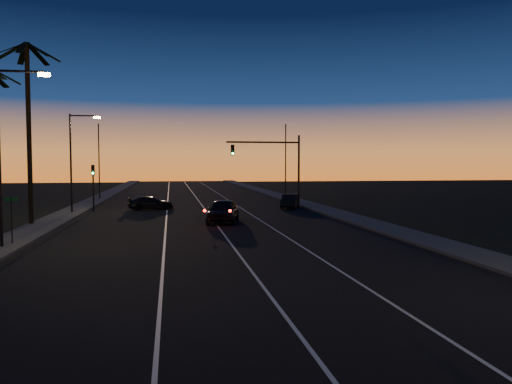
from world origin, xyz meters
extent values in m
cube|color=black|center=(0.00, 30.00, 0.01)|extent=(20.00, 170.00, 0.01)
cube|color=#3A3937|center=(-11.20, 30.00, 0.08)|extent=(2.40, 170.00, 0.16)
cube|color=#3A3937|center=(11.20, 30.00, 0.08)|extent=(2.40, 170.00, 0.16)
cube|color=silver|center=(-3.00, 30.00, 0.02)|extent=(0.12, 160.00, 0.01)
cube|color=silver|center=(0.50, 30.00, 0.02)|extent=(0.12, 160.00, 0.01)
cube|color=silver|center=(4.00, 30.00, 0.02)|extent=(0.12, 160.00, 0.01)
cube|color=black|center=(-12.17, 24.26, 9.44)|extent=(2.18, 0.92, 1.18)
cylinder|color=black|center=(-12.20, 30.00, 6.25)|extent=(0.32, 0.32, 12.50)
cube|color=black|center=(-11.17, 30.26, 11.94)|extent=(2.18, 0.92, 1.18)
cube|color=black|center=(-11.76, 30.97, 11.94)|extent=(1.25, 2.12, 1.18)
cube|color=black|center=(-12.68, 30.94, 11.94)|extent=(1.34, 2.09, 1.18)
cube|color=black|center=(-13.24, 30.21, 11.94)|extent=(2.18, 0.82, 1.18)
cube|color=black|center=(-13.01, 29.32, 11.94)|extent=(1.90, 1.69, 1.18)
cube|color=black|center=(-12.17, 28.94, 11.94)|extent=(0.45, 2.16, 1.18)
cube|color=black|center=(-11.35, 29.36, 11.94)|extent=(1.95, 1.61, 1.18)
cylinder|color=black|center=(-9.90, 20.00, 8.85)|extent=(2.20, 0.12, 0.12)
cube|color=#FFD566|center=(-8.80, 20.00, 8.72)|extent=(0.55, 0.26, 0.16)
cylinder|color=black|center=(-11.00, 38.00, 4.25)|extent=(0.16, 0.16, 8.50)
cylinder|color=black|center=(-9.90, 38.00, 8.35)|extent=(2.20, 0.12, 0.12)
cube|color=#FFD566|center=(-8.80, 38.00, 8.22)|extent=(0.55, 0.26, 0.16)
cylinder|color=black|center=(-10.80, 21.00, 1.30)|extent=(0.06, 0.06, 2.60)
cube|color=#0D5221|center=(-10.80, 21.00, 2.45)|extent=(0.70, 0.03, 0.20)
cylinder|color=black|center=(9.50, 40.00, 3.50)|extent=(0.20, 0.20, 7.00)
cylinder|color=black|center=(6.00, 40.00, 6.30)|extent=(7.00, 0.16, 0.16)
cube|color=black|center=(3.10, 40.00, 5.55)|extent=(0.32, 0.28, 1.00)
sphere|color=black|center=(3.10, 39.83, 5.87)|extent=(0.20, 0.20, 0.20)
sphere|color=black|center=(3.10, 39.83, 5.55)|extent=(0.20, 0.20, 0.20)
sphere|color=#14FF59|center=(3.10, 39.83, 5.23)|extent=(0.20, 0.20, 0.20)
cylinder|color=black|center=(-9.50, 40.00, 2.10)|extent=(0.14, 0.14, 4.20)
cube|color=black|center=(-9.50, 40.00, 3.70)|extent=(0.28, 0.25, 0.90)
sphere|color=black|center=(-9.50, 39.85, 3.98)|extent=(0.18, 0.18, 0.18)
sphere|color=black|center=(-9.50, 39.85, 3.70)|extent=(0.18, 0.18, 0.18)
sphere|color=#14FF59|center=(-9.50, 39.85, 3.42)|extent=(0.18, 0.18, 0.18)
cylinder|color=black|center=(-11.00, 55.00, 4.50)|extent=(0.14, 0.14, 9.00)
cylinder|color=black|center=(11.00, 52.00, 4.50)|extent=(0.14, 0.14, 9.00)
imported|color=black|center=(1.10, 29.62, 0.87)|extent=(3.12, 5.35, 1.71)
sphere|color=#FF0F05|center=(-0.42, 26.90, 1.14)|extent=(0.18, 0.18, 0.18)
sphere|color=#FF0F05|center=(1.25, 26.51, 1.14)|extent=(0.18, 0.18, 0.18)
imported|color=black|center=(8.59, 39.90, 0.68)|extent=(2.66, 4.29, 1.34)
imported|color=black|center=(-4.50, 40.56, 0.63)|extent=(4.54, 2.61, 1.24)
camera|label=1|loc=(-2.64, -6.49, 4.32)|focal=35.00mm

